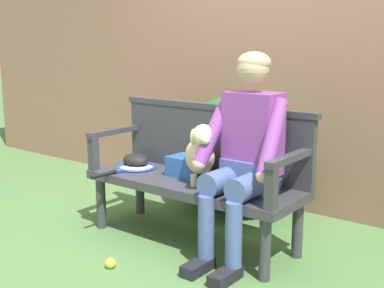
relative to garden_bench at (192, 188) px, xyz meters
name	(u,v)px	position (x,y,z in m)	size (l,w,h in m)	color
ground_plane	(192,241)	(0.00, 0.00, -0.39)	(40.00, 40.00, 0.00)	#4C753D
brick_garden_fence	(281,46)	(0.00, 1.22, 0.96)	(8.00, 0.30, 2.68)	#936651
hedge_bush_mid_right	(239,152)	(-0.15, 0.82, 0.09)	(1.10, 1.00, 0.95)	#1E5B23
garden_bench	(192,188)	(0.00, 0.00, 0.00)	(1.56, 0.54, 0.44)	#38383D
bench_backrest	(213,138)	(0.00, 0.24, 0.31)	(1.60, 0.06, 0.50)	#38383D
bench_armrest_left_end	(107,140)	(-0.74, -0.09, 0.26)	(0.06, 0.54, 0.28)	#38383D
bench_armrest_right_end	(283,170)	(0.74, -0.09, 0.26)	(0.06, 0.54, 0.28)	#38383D
person_seated	(245,149)	(0.43, -0.02, 0.33)	(0.56, 0.67, 1.31)	black
dog_on_bench	(201,153)	(0.10, -0.04, 0.27)	(0.37, 0.36, 0.42)	beige
tennis_racket	(133,168)	(-0.53, -0.03, 0.07)	(0.31, 0.57, 0.03)	blue
baseball_glove	(136,160)	(-0.59, 0.06, 0.10)	(0.22, 0.17, 0.09)	black
sports_bag	(189,167)	(-0.07, 0.06, 0.13)	(0.28, 0.20, 0.14)	#2856A3
tennis_ball	(110,263)	(-0.13, -0.65, -0.35)	(0.07, 0.07, 0.07)	#CCDB33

